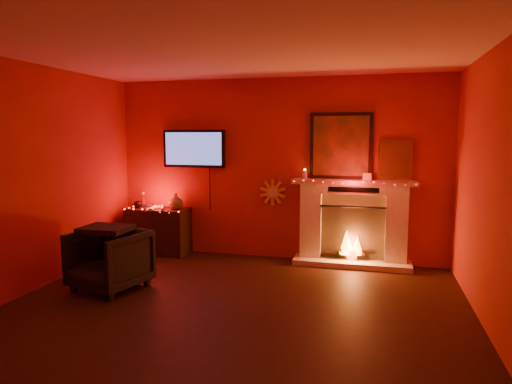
# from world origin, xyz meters

# --- Properties ---
(room) EXTENTS (5.00, 5.00, 5.00)m
(room) POSITION_xyz_m (0.00, 0.00, 1.35)
(room) COLOR black
(room) RESTS_ON ground
(floor) EXTENTS (5.00, 5.00, 0.00)m
(floor) POSITION_xyz_m (0.00, 0.00, 0.00)
(floor) COLOR black
(floor) RESTS_ON ground
(fireplace) EXTENTS (1.72, 0.40, 2.18)m
(fireplace) POSITION_xyz_m (1.14, 2.39, 0.72)
(fireplace) COLOR #F3E1CC
(fireplace) RESTS_ON floor
(tv) EXTENTS (1.00, 0.07, 1.24)m
(tv) POSITION_xyz_m (-1.30, 2.45, 1.65)
(tv) COLOR black
(tv) RESTS_ON room
(sunburst_clock) EXTENTS (0.40, 0.03, 0.40)m
(sunburst_clock) POSITION_xyz_m (-0.05, 2.48, 1.00)
(sunburst_clock) COLOR #F5A632
(sunburst_clock) RESTS_ON room
(console_table) EXTENTS (0.94, 0.60, 0.96)m
(console_table) POSITION_xyz_m (-1.83, 2.26, 0.39)
(console_table) COLOR black
(console_table) RESTS_ON floor
(armchair) EXTENTS (0.95, 0.97, 0.72)m
(armchair) POSITION_xyz_m (-1.64, 0.56, 0.36)
(armchair) COLOR black
(armchair) RESTS_ON floor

